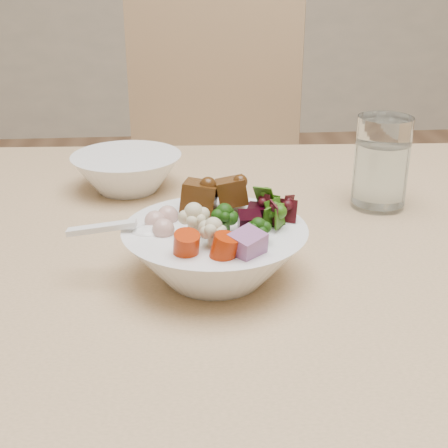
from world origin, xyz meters
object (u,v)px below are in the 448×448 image
(food_bowl, at_px, (216,249))
(side_bowl, at_px, (127,173))
(water_glass, at_px, (381,166))
(dining_table, at_px, (380,276))
(chair_far, at_px, (206,172))

(food_bowl, relative_size, side_bowl, 1.22)
(water_glass, xyz_separation_m, side_bowl, (-0.36, 0.10, -0.03))
(water_glass, bearing_deg, side_bowl, 164.84)
(dining_table, xyz_separation_m, water_glass, (0.02, 0.08, 0.13))
(chair_far, distance_m, water_glass, 0.67)
(dining_table, relative_size, chair_far, 1.57)
(food_bowl, bearing_deg, side_bowl, 111.52)
(chair_far, relative_size, water_glass, 7.19)
(chair_far, xyz_separation_m, water_glass, (0.21, -0.60, 0.20))
(chair_far, xyz_separation_m, food_bowl, (-0.03, -0.80, 0.18))
(chair_far, bearing_deg, water_glass, -56.97)
(food_bowl, height_order, water_glass, water_glass)
(dining_table, xyz_separation_m, chair_far, (-0.20, 0.69, -0.08))
(chair_far, bearing_deg, side_bowl, -92.26)
(food_bowl, bearing_deg, chair_far, 87.76)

